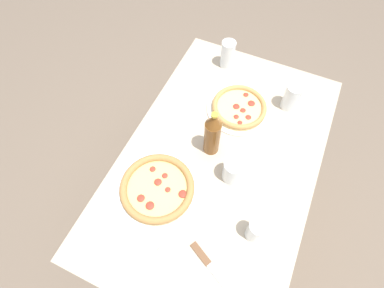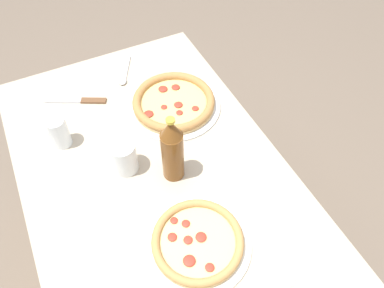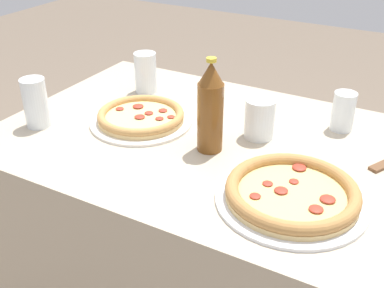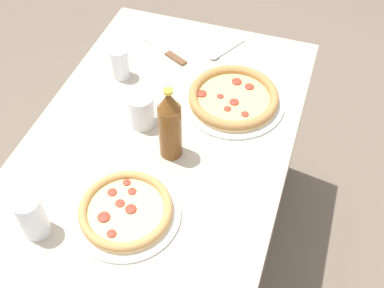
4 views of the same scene
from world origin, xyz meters
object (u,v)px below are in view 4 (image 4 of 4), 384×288
(glass_lemonade, at_px, (141,112))
(beer_bottle, at_px, (170,125))
(glass_iced_tea, at_px, (32,218))
(pizza_margherita, at_px, (126,211))
(pizza_salami, at_px, (233,98))
(glass_orange_juice, at_px, (120,64))
(knife, at_px, (165,51))
(spoon, at_px, (223,52))

(glass_lemonade, height_order, beer_bottle, beer_bottle)
(beer_bottle, bearing_deg, glass_iced_tea, 146.30)
(beer_bottle, bearing_deg, glass_lemonade, 55.89)
(glass_iced_tea, bearing_deg, pizza_margherita, -59.81)
(pizza_salami, xyz_separation_m, glass_orange_juice, (0.01, 0.40, 0.03))
(knife, bearing_deg, glass_lemonade, -170.86)
(pizza_margherita, bearing_deg, beer_bottle, -9.19)
(pizza_salami, xyz_separation_m, beer_bottle, (-0.27, 0.12, 0.10))
(pizza_salami, bearing_deg, glass_lemonade, 125.94)
(pizza_margherita, distance_m, glass_orange_juice, 0.57)
(knife, bearing_deg, spoon, -72.91)
(pizza_salami, relative_size, beer_bottle, 1.35)
(glass_orange_juice, distance_m, knife, 0.20)
(glass_orange_juice, bearing_deg, glass_iced_tea, -176.33)
(pizza_salami, relative_size, knife, 1.58)
(pizza_margherita, relative_size, beer_bottle, 1.18)
(glass_iced_tea, xyz_separation_m, knife, (0.81, -0.06, -0.06))
(beer_bottle, relative_size, spoon, 1.50)
(glass_iced_tea, bearing_deg, spoon, -16.58)
(pizza_margherita, xyz_separation_m, knife, (0.69, 0.15, -0.01))
(glass_lemonade, relative_size, knife, 0.52)
(pizza_salami, xyz_separation_m, knife, (0.18, 0.31, -0.02))
(knife, bearing_deg, glass_orange_juice, 150.19)
(pizza_salami, relative_size, spoon, 2.02)
(glass_lemonade, bearing_deg, pizza_margherita, -165.19)
(glass_iced_tea, relative_size, spoon, 0.80)
(pizza_salami, xyz_separation_m, glass_lemonade, (-0.18, 0.25, 0.03))
(glass_lemonade, bearing_deg, knife, 9.14)
(spoon, bearing_deg, knife, 107.09)
(knife, bearing_deg, glass_iced_tea, 175.96)
(pizza_margherita, bearing_deg, spoon, -4.30)
(knife, bearing_deg, beer_bottle, -157.42)
(glass_lemonade, relative_size, beer_bottle, 0.44)
(pizza_margherita, distance_m, pizza_salami, 0.54)
(pizza_salami, bearing_deg, glass_iced_tea, 150.04)
(pizza_margherita, height_order, glass_lemonade, glass_lemonade)
(knife, bearing_deg, pizza_margherita, -168.11)
(pizza_margherita, relative_size, glass_lemonade, 2.68)
(pizza_salami, bearing_deg, knife, 59.59)
(spoon, bearing_deg, glass_iced_tea, 163.42)
(spoon, bearing_deg, glass_lemonade, 161.08)
(pizza_salami, height_order, glass_iced_tea, glass_iced_tea)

